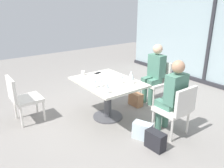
# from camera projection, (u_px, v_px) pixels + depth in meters

# --- Properties ---
(ground_plane) EXTENTS (12.00, 12.00, 0.00)m
(ground_plane) POSITION_uv_depth(u_px,v_px,m) (108.00, 117.00, 4.32)
(ground_plane) COLOR gray
(window_wall_backdrop) EXTENTS (5.47, 0.10, 2.70)m
(window_wall_backdrop) POSITION_uv_depth(u_px,v_px,m) (211.00, 38.00, 5.68)
(window_wall_backdrop) COLOR #A1B7BC
(window_wall_backdrop) RESTS_ON ground_plane
(dining_table_main) EXTENTS (1.26, 0.96, 0.73)m
(dining_table_main) POSITION_uv_depth(u_px,v_px,m) (108.00, 90.00, 4.13)
(dining_table_main) COLOR silver
(dining_table_main) RESTS_ON ground_plane
(chair_far_right) EXTENTS (0.50, 0.46, 0.87)m
(chair_far_right) POSITION_uv_depth(u_px,v_px,m) (177.00, 108.00, 3.57)
(chair_far_right) COLOR silver
(chair_far_right) RESTS_ON ground_plane
(chair_near_window) EXTENTS (0.46, 0.51, 0.87)m
(chair_near_window) POSITION_uv_depth(u_px,v_px,m) (157.00, 79.00, 4.88)
(chair_near_window) COLOR silver
(chair_near_window) RESTS_ON ground_plane
(chair_front_left) EXTENTS (0.46, 0.50, 0.87)m
(chair_front_left) POSITION_uv_depth(u_px,v_px,m) (22.00, 96.00, 3.99)
(chair_front_left) COLOR silver
(chair_front_left) RESTS_ON ground_plane
(person_far_right) EXTENTS (0.39, 0.34, 1.26)m
(person_far_right) POSITION_uv_depth(u_px,v_px,m) (172.00, 94.00, 3.58)
(person_far_right) COLOR #4C7F6B
(person_far_right) RESTS_ON ground_plane
(person_near_window) EXTENTS (0.34, 0.39, 1.26)m
(person_near_window) POSITION_uv_depth(u_px,v_px,m) (154.00, 71.00, 4.75)
(person_near_window) COLOR #4C7F6B
(person_near_window) RESTS_ON ground_plane
(wine_glass_0) EXTENTS (0.07, 0.07, 0.18)m
(wine_glass_0) POSITION_uv_depth(u_px,v_px,m) (131.00, 74.00, 4.05)
(wine_glass_0) COLOR silver
(wine_glass_0) RESTS_ON dining_table_main
(wine_glass_1) EXTENTS (0.07, 0.07, 0.18)m
(wine_glass_1) POSITION_uv_depth(u_px,v_px,m) (107.00, 85.00, 3.48)
(wine_glass_1) COLOR silver
(wine_glass_1) RESTS_ON dining_table_main
(wine_glass_2) EXTENTS (0.07, 0.07, 0.18)m
(wine_glass_2) POSITION_uv_depth(u_px,v_px,m) (95.00, 80.00, 3.71)
(wine_glass_2) COLOR silver
(wine_glass_2) RESTS_ON dining_table_main
(wine_glass_3) EXTENTS (0.07, 0.07, 0.18)m
(wine_glass_3) POSITION_uv_depth(u_px,v_px,m) (121.00, 76.00, 3.93)
(wine_glass_3) COLOR silver
(wine_glass_3) RESTS_ON dining_table_main
(wine_glass_4) EXTENTS (0.07, 0.07, 0.18)m
(wine_glass_4) POSITION_uv_depth(u_px,v_px,m) (132.00, 76.00, 3.89)
(wine_glass_4) COLOR silver
(wine_glass_4) RESTS_ON dining_table_main
(wine_glass_5) EXTENTS (0.07, 0.07, 0.18)m
(wine_glass_5) POSITION_uv_depth(u_px,v_px,m) (101.00, 79.00, 3.75)
(wine_glass_5) COLOR silver
(wine_glass_5) RESTS_ON dining_table_main
(coffee_cup) EXTENTS (0.08, 0.08, 0.09)m
(coffee_cup) POSITION_uv_depth(u_px,v_px,m) (83.00, 73.00, 4.36)
(coffee_cup) COLOR white
(coffee_cup) RESTS_ON dining_table_main
(cell_phone_on_table) EXTENTS (0.11, 0.16, 0.01)m
(cell_phone_on_table) POSITION_uv_depth(u_px,v_px,m) (98.00, 73.00, 4.51)
(cell_phone_on_table) COLOR black
(cell_phone_on_table) RESTS_ON dining_table_main
(handbag_0) EXTENTS (0.31, 0.18, 0.28)m
(handbag_0) POSITION_uv_depth(u_px,v_px,m) (155.00, 140.00, 3.35)
(handbag_0) COLOR #232328
(handbag_0) RESTS_ON ground_plane
(handbag_1) EXTENTS (0.30, 0.17, 0.28)m
(handbag_1) POSITION_uv_depth(u_px,v_px,m) (136.00, 99.00, 4.75)
(handbag_1) COLOR #A3704C
(handbag_1) RESTS_ON ground_plane
(handbag_2) EXTENTS (0.34, 0.26, 0.28)m
(handbag_2) POSITION_uv_depth(u_px,v_px,m) (142.00, 131.00, 3.59)
(handbag_2) COLOR silver
(handbag_2) RESTS_ON ground_plane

